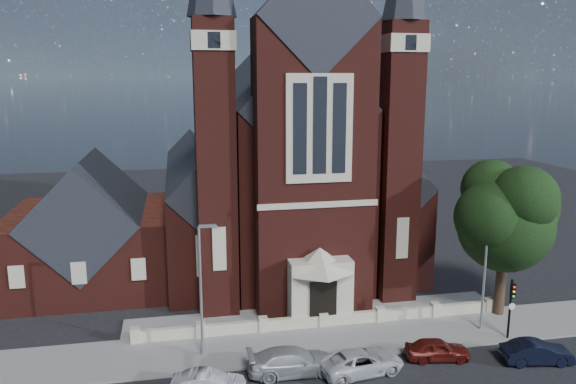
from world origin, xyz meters
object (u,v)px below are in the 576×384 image
parish_hall (90,235)px  street_tree (510,219)px  car_white_suv (361,362)px  traffic_signal (511,301)px  church (278,167)px  car_dark_red (437,349)px  street_lamp_right (487,263)px  car_silver_b (293,361)px  street_lamp_left (202,283)px  car_silver_a (208,384)px  car_navy (537,352)px

parish_hall → street_tree: size_ratio=1.14×
car_white_suv → traffic_signal: bearing=-88.4°
church → car_dark_red: 23.83m
street_lamp_right → car_silver_b: size_ratio=1.59×
parish_hall → car_white_suv: 24.40m
street_lamp_left → car_white_suv: street_lamp_left is taller
church → parish_hall: size_ratio=2.86×
church → traffic_signal: bearing=-61.8°
traffic_signal → street_lamp_right: bearing=120.0°
car_silver_b → street_tree: bearing=-72.6°
parish_hall → street_lamp_left: bearing=-60.0°
street_tree → car_silver_a: (-20.50, -5.85, -6.32)m
street_tree → car_navy: 9.00m
church → street_tree: (12.60, -17.23, -1.23)m
car_navy → street_tree: bearing=-5.9°
traffic_signal → parish_hall: bearing=150.0°
parish_hall → car_navy: (26.94, -18.50, -3.35)m
car_silver_a → car_white_suv: car_white_suv is taller
street_lamp_left → car_white_suv: size_ratio=1.66×
traffic_signal → car_dark_red: (-5.53, -1.42, -1.95)m
church → car_navy: (10.94, -23.44, -7.53)m
car_silver_a → street_lamp_right: bearing=-67.1°
car_silver_a → street_lamp_left: bearing=10.0°
street_lamp_right → car_silver_a: 18.89m
parish_hall → car_silver_a: (8.10, -18.14, -3.38)m
street_tree → street_lamp_left: (-20.51, -1.71, -2.36)m
car_dark_red → car_silver_a: bearing=104.1°
parish_hall → car_white_suv: parish_hall is taller
church → car_silver_b: church is taller
street_lamp_right → car_dark_red: size_ratio=2.17×
car_silver_b → car_white_suv: (3.76, -0.67, -0.06)m
street_lamp_right → car_navy: size_ratio=2.02×
car_white_suv → street_lamp_right: bearing=-78.6°
street_lamp_left → traffic_signal: street_lamp_left is taller
church → car_white_suv: size_ratio=7.18×
parish_hall → car_white_suv: (16.60, -17.56, -3.34)m
car_dark_red → street_tree: bearing=-47.4°
car_navy → traffic_signal: bearing=7.9°
church → car_silver_a: church is taller
street_lamp_right → traffic_signal: (0.91, -1.57, -2.02)m
car_white_suv → car_silver_b: bearing=70.7°
church → parish_hall: church is taller
car_white_suv → car_dark_red: car_white_suv is taller
street_tree → street_lamp_left: size_ratio=1.32×
church → car_dark_red: size_ratio=9.36×
church → street_lamp_right: size_ratio=4.31×
church → car_silver_b: size_ratio=6.87×
street_tree → car_silver_a: street_tree is taller
car_white_suv → car_navy: 10.38m
church → traffic_signal: (11.00, -20.52, -5.60)m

